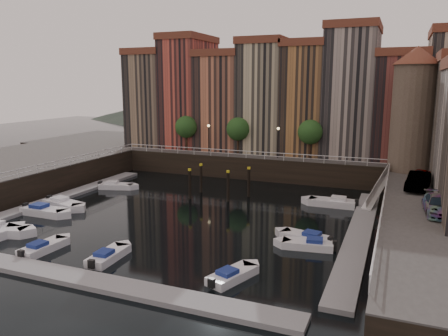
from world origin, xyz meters
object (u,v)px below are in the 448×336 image
at_px(car_c, 438,206).
at_px(gangway, 378,187).
at_px(corner_tower, 413,108).
at_px(boat_left_2, 63,204).
at_px(mooring_pilings, 217,183).
at_px(boat_left_1, 44,211).
at_px(car_a, 419,177).
at_px(car_b, 418,182).

bearing_deg(car_c, gangway, 106.70).
bearing_deg(corner_tower, gangway, -122.80).
xyz_separation_m(corner_tower, car_c, (1.91, -17.29, -6.48)).
relative_size(corner_tower, boat_left_2, 2.66).
relative_size(mooring_pilings, boat_left_1, 1.25).
distance_m(car_a, car_b, 3.02).
height_order(corner_tower, gangway, corner_tower).
distance_m(boat_left_1, car_a, 37.38).
bearing_deg(car_c, boat_left_2, 177.62).
height_order(boat_left_2, car_b, car_b).
distance_m(gangway, car_c, 13.78).
xyz_separation_m(corner_tower, car_a, (0.89, -6.41, -6.53)).
relative_size(boat_left_1, car_a, 1.29).
xyz_separation_m(boat_left_2, car_c, (35.31, 0.96, 3.32)).
xyz_separation_m(corner_tower, gangway, (-2.90, -4.50, -8.28)).
relative_size(boat_left_2, car_a, 1.33).
relative_size(gangway, boat_left_2, 1.61).
bearing_deg(car_c, mooring_pilings, 153.74).
relative_size(boat_left_1, boat_left_2, 0.97).
bearing_deg(car_c, car_a, 91.42).
xyz_separation_m(mooring_pilings, car_c, (22.05, -9.06, 2.06)).
xyz_separation_m(car_a, car_b, (-0.20, -3.01, 0.14)).
xyz_separation_m(gangway, boat_left_1, (-30.46, -16.49, -1.53)).
height_order(mooring_pilings, car_c, car_c).
bearing_deg(boat_left_2, car_c, 13.75).
bearing_deg(boat_left_2, corner_tower, 40.84).
relative_size(gangway, car_b, 1.70).
relative_size(gangway, car_a, 2.13).
distance_m(corner_tower, mooring_pilings, 23.37).
relative_size(corner_tower, car_b, 2.82).
bearing_deg(boat_left_2, boat_left_1, -77.08).
relative_size(corner_tower, car_a, 3.53).
distance_m(boat_left_2, car_a, 36.43).
bearing_deg(car_b, boat_left_2, -156.45).
bearing_deg(car_b, corner_tower, 103.28).
height_order(gangway, mooring_pilings, gangway).
xyz_separation_m(mooring_pilings, boat_left_2, (-13.27, -10.01, -1.26)).
height_order(boat_left_1, car_c, car_c).
height_order(car_a, car_c, car_c).
distance_m(gangway, mooring_pilings, 17.63).
relative_size(mooring_pilings, car_b, 1.29).
height_order(gangway, car_c, car_c).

